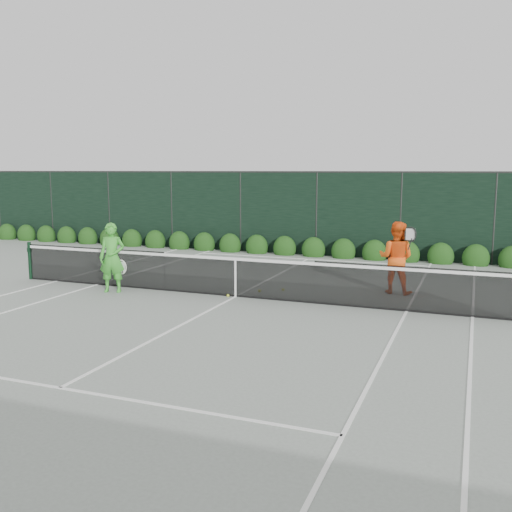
% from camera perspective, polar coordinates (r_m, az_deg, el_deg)
% --- Properties ---
extents(ground, '(80.00, 80.00, 0.00)m').
position_cam_1_polar(ground, '(14.12, -2.05, -4.09)').
color(ground, gray).
rests_on(ground, ground).
extents(tennis_net, '(12.90, 0.10, 1.07)m').
position_cam_1_polar(tennis_net, '(14.02, -2.15, -1.97)').
color(tennis_net, black).
rests_on(tennis_net, ground).
extents(player_woman, '(0.76, 0.62, 1.78)m').
position_cam_1_polar(player_woman, '(14.98, -14.19, -0.16)').
color(player_woman, green).
rests_on(player_woman, ground).
extents(player_man, '(0.99, 0.80, 1.83)m').
position_cam_1_polar(player_man, '(14.78, 13.83, -0.16)').
color(player_man, '#FF5B15').
rests_on(player_man, ground).
extents(court_lines, '(11.03, 23.83, 0.01)m').
position_cam_1_polar(court_lines, '(14.12, -2.05, -4.07)').
color(court_lines, white).
rests_on(court_lines, ground).
extents(windscreen_fence, '(32.00, 21.07, 3.06)m').
position_cam_1_polar(windscreen_fence, '(11.45, -7.45, 0.56)').
color(windscreen_fence, black).
rests_on(windscreen_fence, ground).
extents(hedge_row, '(31.66, 0.65, 0.94)m').
position_cam_1_polar(hedge_row, '(20.74, 5.76, 0.61)').
color(hedge_row, '#19390F').
rests_on(hedge_row, ground).
extents(tennis_balls, '(1.12, 1.22, 0.07)m').
position_cam_1_polar(tennis_balls, '(14.50, 0.13, -3.61)').
color(tennis_balls, yellow).
rests_on(tennis_balls, ground).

